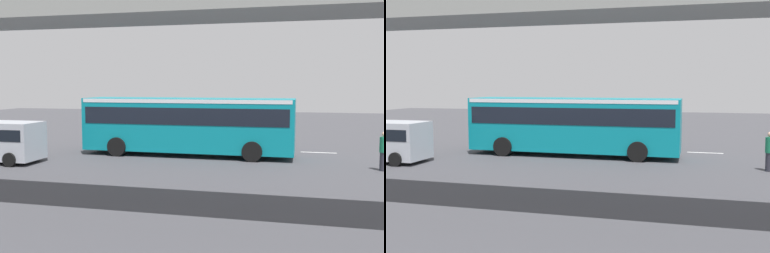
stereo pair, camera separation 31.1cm
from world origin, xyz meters
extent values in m
plane|color=#424247|center=(0.00, 0.00, 0.00)|extent=(80.00, 80.00, 0.00)
cube|color=#0C8493|center=(1.04, 0.38, 1.72)|extent=(11.50, 2.55, 2.86)
cube|color=black|center=(1.04, 0.38, 2.23)|extent=(11.04, 2.59, 0.90)
cube|color=white|center=(1.04, 0.38, 3.03)|extent=(11.27, 2.58, 0.20)
cube|color=black|center=(6.81, 0.38, 2.06)|extent=(0.04, 2.24, 1.20)
cylinder|color=black|center=(4.72, 1.65, 0.52)|extent=(1.04, 0.30, 1.04)
cylinder|color=black|center=(4.72, -0.90, 0.52)|extent=(1.04, 0.30, 1.04)
cylinder|color=black|center=(-2.64, 1.65, 0.52)|extent=(1.04, 0.30, 1.04)
cylinder|color=black|center=(-2.64, -0.90, 0.52)|extent=(1.04, 0.30, 1.04)
cylinder|color=black|center=(8.39, 5.84, 0.34)|extent=(0.68, 0.22, 0.68)
cylinder|color=black|center=(8.39, 3.89, 0.34)|extent=(0.68, 0.22, 0.68)
cylinder|color=#2D2D38|center=(-8.68, 2.59, 0.42)|extent=(0.32, 0.32, 0.85)
cylinder|color=#19724C|center=(-8.68, 2.59, 1.20)|extent=(0.38, 0.38, 0.70)
sphere|color=tan|center=(-8.68, 2.59, 1.68)|extent=(0.22, 0.22, 0.22)
cylinder|color=slate|center=(-2.82, -3.53, 1.40)|extent=(0.08, 0.08, 2.80)
cube|color=blue|center=(-2.82, -3.53, 2.50)|extent=(0.04, 0.60, 0.60)
cube|color=silver|center=(-6.00, -2.37, 0.00)|extent=(2.00, 0.20, 0.01)
cube|color=silver|center=(-2.00, -2.37, 0.00)|extent=(2.00, 0.20, 0.01)
cube|color=silver|center=(2.00, -2.37, 0.00)|extent=(2.00, 0.20, 0.01)
cube|color=silver|center=(6.00, -2.37, 0.00)|extent=(2.00, 0.20, 0.01)
cube|color=gray|center=(0.00, 12.16, 5.96)|extent=(24.59, 2.60, 0.50)
camera|label=1|loc=(-5.15, 24.13, 3.93)|focal=41.94mm
camera|label=2|loc=(-5.45, 24.05, 3.93)|focal=41.94mm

